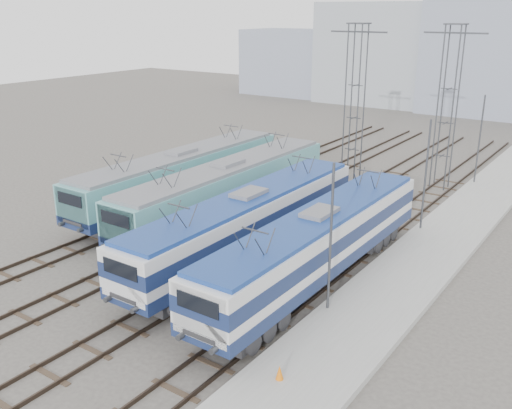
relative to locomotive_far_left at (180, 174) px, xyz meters
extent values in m
plane|color=#514C47|center=(6.75, -9.35, -2.30)|extent=(160.00, 160.00, 0.00)
cube|color=#9E9E99|center=(16.95, -1.35, -2.15)|extent=(4.00, 70.00, 0.30)
cube|color=navy|center=(0.00, 0.23, -0.89)|extent=(2.93, 18.53, 0.62)
cube|color=#5CA2A6|center=(0.00, 0.23, 0.35)|extent=(2.88, 18.53, 1.85)
cube|color=#5CA2A6|center=(0.00, -8.68, 0.16)|extent=(2.65, 0.72, 2.10)
cube|color=slate|center=(0.00, 0.23, 1.38)|extent=(2.65, 17.79, 0.21)
cube|color=#262628|center=(0.00, -5.95, -1.66)|extent=(2.16, 3.71, 0.69)
cube|color=#262628|center=(0.00, 6.40, -1.66)|extent=(2.16, 3.71, 0.69)
cube|color=navy|center=(4.50, -0.47, -0.88)|extent=(2.94, 18.61, 0.62)
cube|color=#5CA2A6|center=(4.50, -0.47, 0.36)|extent=(2.89, 18.61, 1.86)
cube|color=#5CA2A6|center=(4.50, -9.41, 0.17)|extent=(2.66, 0.72, 2.11)
cube|color=slate|center=(4.50, -0.47, 1.39)|extent=(2.66, 17.87, 0.21)
cube|color=#262628|center=(4.50, -6.67, -1.66)|extent=(2.17, 3.72, 0.70)
cube|color=#262628|center=(4.50, 5.73, -1.66)|extent=(2.17, 3.72, 0.70)
cube|color=navy|center=(9.00, -4.51, -0.92)|extent=(2.86, 18.08, 0.60)
cube|color=silver|center=(9.00, -4.51, 0.29)|extent=(2.81, 18.08, 1.81)
cube|color=navy|center=(9.00, -4.51, 0.24)|extent=(2.85, 18.10, 0.70)
cube|color=silver|center=(9.00, -13.20, 0.11)|extent=(2.59, 0.70, 2.05)
cube|color=navy|center=(9.00, -4.51, 1.29)|extent=(2.59, 17.36, 0.20)
cube|color=#262628|center=(9.00, -10.54, -1.67)|extent=(2.11, 3.62, 0.68)
cube|color=#262628|center=(9.00, 1.52, -1.67)|extent=(2.11, 3.62, 0.68)
cube|color=navy|center=(13.50, -4.98, -0.92)|extent=(2.85, 17.99, 0.60)
cube|color=silver|center=(13.50, -4.98, 0.28)|extent=(2.80, 17.99, 1.80)
cube|color=navy|center=(13.50, -4.98, 0.23)|extent=(2.84, 18.01, 0.70)
cube|color=silver|center=(13.50, -13.63, 0.10)|extent=(2.58, 0.70, 2.04)
cube|color=navy|center=(13.50, -4.98, 1.27)|extent=(2.58, 17.27, 0.20)
cube|color=#262628|center=(13.50, -10.98, -1.67)|extent=(2.10, 3.60, 0.67)
cube|color=#262628|center=(13.50, 1.02, -1.67)|extent=(2.10, 3.60, 0.67)
cylinder|color=#3F4247|center=(6.20, 12.10, 3.70)|extent=(0.10, 0.10, 12.00)
cylinder|color=#3F4247|center=(7.30, 12.10, 3.70)|extent=(0.10, 0.10, 12.00)
cylinder|color=#3F4247|center=(6.20, 13.20, 3.70)|extent=(0.10, 0.10, 12.00)
cylinder|color=#3F4247|center=(7.30, 13.20, 3.70)|extent=(0.10, 0.10, 12.00)
cube|color=#3F4247|center=(6.75, 12.65, 9.10)|extent=(4.50, 0.12, 0.12)
cylinder|color=#3F4247|center=(12.70, 14.10, 3.70)|extent=(0.10, 0.10, 12.00)
cylinder|color=#3F4247|center=(13.80, 14.10, 3.70)|extent=(0.10, 0.10, 12.00)
cylinder|color=#3F4247|center=(12.70, 15.20, 3.70)|extent=(0.10, 0.10, 12.00)
cylinder|color=#3F4247|center=(13.80, 15.20, 3.70)|extent=(0.10, 0.10, 12.00)
cube|color=#3F4247|center=(13.25, 14.65, 9.10)|extent=(4.50, 0.12, 0.12)
cylinder|color=#3F4247|center=(15.35, -7.35, 1.20)|extent=(0.12, 0.12, 7.00)
cylinder|color=#3F4247|center=(15.35, 4.65, 1.20)|extent=(0.12, 0.12, 7.00)
cylinder|color=#3F4247|center=(15.35, 16.65, 1.20)|extent=(0.12, 0.12, 7.00)
cone|color=orange|center=(16.40, -12.97, -1.72)|extent=(0.29, 0.29, 0.56)
cube|color=#949CA5|center=(-7.25, 52.65, 4.70)|extent=(18.00, 12.00, 14.00)
cube|color=#848CA1|center=(-23.25, 52.65, 2.70)|extent=(14.00, 10.00, 10.00)
camera|label=1|loc=(25.67, -27.77, 10.65)|focal=40.00mm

